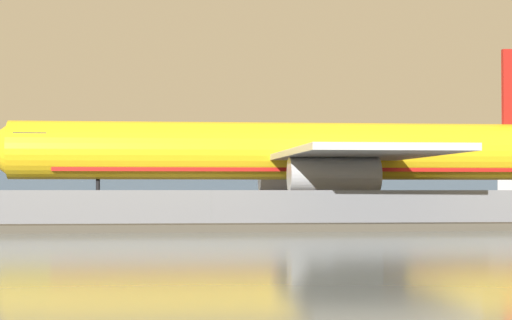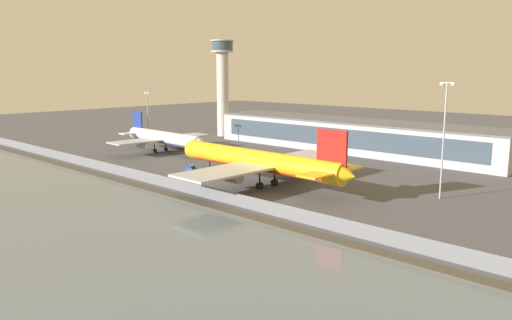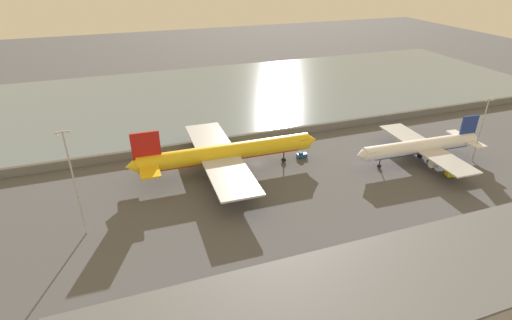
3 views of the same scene
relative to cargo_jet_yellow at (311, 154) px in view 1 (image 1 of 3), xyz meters
The scene contains 6 objects.
ground_plane 11.88m from the cargo_jet_yellow, behind, with size 500.00×500.00×0.00m, color #4C4C51.
shoreline_seawall 24.69m from the cargo_jet_yellow, 115.17° to the right, with size 320.00×3.00×0.50m.
perimeter_fence 20.57m from the cargo_jet_yellow, 120.65° to the right, with size 280.00×0.10×2.70m.
cargo_jet_yellow is the anchor object (origin of this frame).
baggage_tug 25.71m from the cargo_jet_yellow, behind, with size 3.31×1.83×1.80m.
terminal_building 63.54m from the cargo_jet_yellow, 102.31° to the left, with size 109.84×20.91×10.74m.
Camera 1 is at (-5.45, -85.19, 2.67)m, focal length 70.00 mm.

